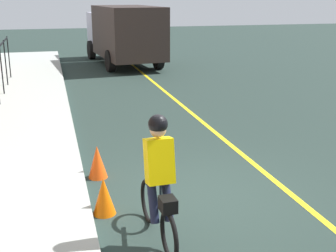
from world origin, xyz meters
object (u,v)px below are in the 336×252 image
object	(u,v)px
box_truck_background	(124,32)
traffic_cone_far	(97,162)
traffic_cone_near	(104,196)
cyclist_lead	(159,181)

from	to	relation	value
box_truck_background	traffic_cone_far	bearing A→B (deg)	163.01
traffic_cone_near	cyclist_lead	bearing A→B (deg)	-147.77
traffic_cone_far	box_truck_background	bearing A→B (deg)	-11.45
traffic_cone_far	traffic_cone_near	bearing A→B (deg)	177.68
cyclist_lead	box_truck_background	bearing A→B (deg)	-10.67
cyclist_lead	box_truck_background	xyz separation A→B (m)	(16.23, -2.20, 0.64)
cyclist_lead	traffic_cone_far	world-z (taller)	cyclist_lead
traffic_cone_near	traffic_cone_far	xyz separation A→B (m)	(1.48, -0.06, 0.01)
traffic_cone_near	traffic_cone_far	distance (m)	1.48
cyclist_lead	traffic_cone_near	distance (m)	1.34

